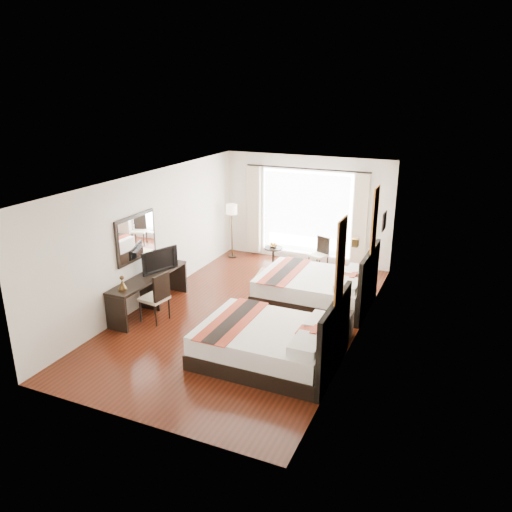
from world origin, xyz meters
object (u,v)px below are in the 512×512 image
at_px(console_desk, 149,293).
at_px(fruit_bowl, 273,246).
at_px(nightstand, 338,327).
at_px(vase, 337,315).
at_px(bed_far, 318,288).
at_px(bed_near, 272,343).
at_px(window_chair, 319,260).
at_px(floor_lamp, 232,213).
at_px(table_lamp, 342,301).
at_px(desk_chair, 156,306).
at_px(side_table, 273,257).
at_px(television, 158,259).

bearing_deg(console_desk, fruit_bowl, 67.53).
xyz_separation_m(nightstand, vase, (-0.00, -0.15, 0.30)).
bearing_deg(bed_far, fruit_bowl, 135.54).
distance_m(bed_near, window_chair, 4.63).
bearing_deg(floor_lamp, vase, -42.92).
height_order(bed_near, console_desk, bed_near).
bearing_deg(table_lamp, window_chair, 113.41).
relative_size(vase, console_desk, 0.06).
height_order(bed_near, floor_lamp, floor_lamp).
bearing_deg(nightstand, floor_lamp, 138.35).
bearing_deg(bed_near, table_lamp, 56.50).
bearing_deg(window_chair, desk_chair, -6.11).
height_order(floor_lamp, side_table, floor_lamp).
bearing_deg(vase, floor_lamp, 137.08).
relative_size(bed_near, console_desk, 1.06).
height_order(floor_lamp, window_chair, floor_lamp).
height_order(bed_near, side_table, bed_near).
xyz_separation_m(desk_chair, window_chair, (2.14, 4.08, -0.05)).
bearing_deg(television, console_desk, -162.28).
bearing_deg(bed_far, window_chair, 106.21).
height_order(vase, console_desk, console_desk).
bearing_deg(nightstand, table_lamp, 82.47).
bearing_deg(bed_near, console_desk, 163.98).
bearing_deg(table_lamp, bed_far, 122.53).
relative_size(floor_lamp, fruit_bowl, 6.97).
bearing_deg(bed_near, floor_lamp, 123.34).
distance_m(floor_lamp, fruit_bowl, 1.52).
height_order(table_lamp, fruit_bowl, table_lamp).
relative_size(television, window_chair, 1.01).
bearing_deg(table_lamp, console_desk, -174.35).
bearing_deg(bed_far, console_desk, -150.79).
height_order(console_desk, fruit_bowl, console_desk).
bearing_deg(bed_far, floor_lamp, 146.87).
distance_m(nightstand, desk_chair, 3.61).
bearing_deg(fruit_bowl, floor_lamp, 167.02).
height_order(console_desk, side_table, console_desk).
bearing_deg(side_table, floor_lamp, 166.85).
bearing_deg(vase, table_lamp, 85.78).
relative_size(television, floor_lamp, 0.59).
height_order(fruit_bowl, window_chair, window_chair).
bearing_deg(console_desk, floor_lamp, 88.69).
height_order(table_lamp, vase, table_lamp).
height_order(vase, side_table, vase).
bearing_deg(side_table, bed_near, -68.42).
distance_m(table_lamp, window_chair, 3.62).
bearing_deg(desk_chair, television, -54.45).
bearing_deg(bed_near, side_table, 111.58).
distance_m(nightstand, floor_lamp, 5.29).
relative_size(nightstand, window_chair, 0.64).
height_order(floor_lamp, fruit_bowl, floor_lamp).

